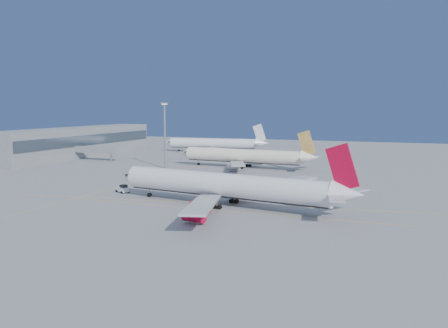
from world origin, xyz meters
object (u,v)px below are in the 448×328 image
Objects in this scene: airliner_virgin at (227,186)px; light_mast at (165,130)px; airliner_etihad at (245,156)px; airliner_third at (215,143)px; pushback_tug at (123,189)px.

airliner_virgin is 85.33m from light_mast.
airliner_third is (-39.59, 62.43, -0.08)m from airliner_etihad.
airliner_virgin is 154.30m from airliner_third.
light_mast is at bearing 133.70° from pushback_tug.
airliner_virgin is at bearing -50.98° from light_mast.
airliner_virgin reaches higher than airliner_etihad.
airliner_third is at bearing 128.37° from pushback_tug.
pushback_tug is (-14.74, -71.20, -3.89)m from airliner_etihad.
airliner_third is 12.46× the size of pushback_tug.
airliner_etihad is 72.81m from pushback_tug.
airliner_virgin is at bearing 15.86° from pushback_tug.
light_mast reaches higher than pushback_tug.
airliner_third is at bearing 96.32° from light_mast.
pushback_tug is at bearing -74.14° from light_mast.
pushback_tug is at bearing -96.99° from airliner_etihad.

